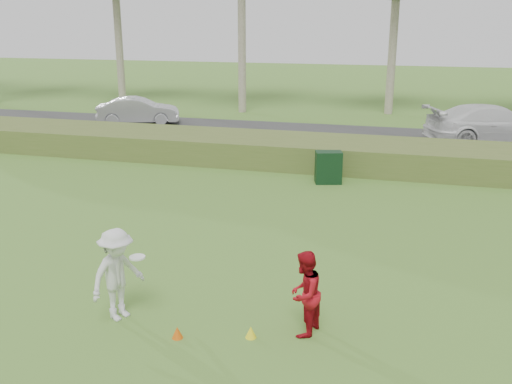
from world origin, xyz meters
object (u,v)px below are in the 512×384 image
(car_mid, at_px, (138,111))
(utility_cabinet, at_px, (328,167))
(player_white, at_px, (117,274))
(cone_orange, at_px, (177,332))
(cone_yellow, at_px, (251,332))
(car_right, at_px, (493,124))
(player_red, at_px, (304,294))

(car_mid, bearing_deg, utility_cabinet, -147.92)
(utility_cabinet, bearing_deg, car_mid, 127.01)
(player_white, relative_size, cone_orange, 8.14)
(cone_yellow, distance_m, car_right, 18.03)
(player_white, bearing_deg, cone_orange, -82.99)
(cone_orange, relative_size, car_right, 0.04)
(cone_orange, bearing_deg, utility_cabinet, 84.14)
(player_red, xyz_separation_m, cone_yellow, (-0.81, -0.36, -0.63))
(cone_orange, distance_m, car_right, 18.73)
(cone_yellow, height_order, car_mid, car_mid)
(player_red, relative_size, car_mid, 0.37)
(player_red, distance_m, car_right, 17.43)
(cone_orange, height_order, cone_yellow, same)
(car_right, bearing_deg, cone_yellow, 141.32)
(player_white, distance_m, car_right, 18.86)
(cone_yellow, bearing_deg, player_white, 179.27)
(car_right, bearing_deg, player_white, 134.37)
(player_red, bearing_deg, car_mid, -132.59)
(player_white, height_order, car_mid, player_white)
(player_white, relative_size, utility_cabinet, 1.61)
(player_red, distance_m, utility_cabinet, 9.26)
(utility_cabinet, xyz_separation_m, car_mid, (-10.59, 7.94, 0.20))
(player_white, distance_m, car_mid, 19.37)
(cone_orange, height_order, car_mid, car_mid)
(cone_orange, xyz_separation_m, car_mid, (-9.57, 17.85, 0.61))
(player_red, bearing_deg, player_white, -70.63)
(player_white, height_order, player_red, player_white)
(cone_orange, bearing_deg, car_mid, 118.20)
(cone_yellow, relative_size, car_mid, 0.05)
(player_white, bearing_deg, car_right, -1.54)
(cone_orange, bearing_deg, player_red, 19.33)
(cone_orange, bearing_deg, cone_yellow, 15.91)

